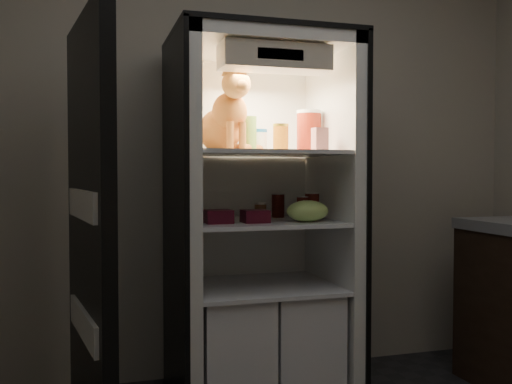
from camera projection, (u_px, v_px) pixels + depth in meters
room_shell at (399, 18)px, 1.61m from camera, size 3.60×3.60×3.60m
refrigerator at (258, 248)px, 2.96m from camera, size 0.90×0.72×1.88m
fridge_door at (89, 235)px, 2.44m from camera, size 0.19×0.87×1.85m
tabby_cat at (225, 120)px, 2.88m from camera, size 0.39×0.42×0.43m
parmesan_shaker at (250, 134)px, 2.93m from camera, size 0.07×0.07×0.18m
mayo_tub at (259, 141)px, 3.02m from camera, size 0.09×0.09×0.12m
salsa_jar at (281, 138)px, 2.94m from camera, size 0.08×0.08×0.14m
pepper_jar at (309, 131)px, 3.03m from camera, size 0.13×0.13×0.22m
cream_carton at (320, 139)px, 2.83m from camera, size 0.07×0.07×0.11m
soda_can_a at (278, 205)px, 3.08m from camera, size 0.07×0.07×0.13m
soda_can_b at (312, 206)px, 2.94m from camera, size 0.07×0.07×0.14m
soda_can_c at (303, 208)px, 2.93m from camera, size 0.06×0.06×0.12m
condiment_jar at (260, 211)px, 2.96m from camera, size 0.06×0.06×0.09m
grape_bag at (308, 211)px, 2.80m from camera, size 0.21×0.15×0.11m
berry_box_left at (218, 217)px, 2.73m from camera, size 0.13×0.13×0.06m
berry_box_right at (255, 216)px, 2.76m from camera, size 0.12×0.12×0.06m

